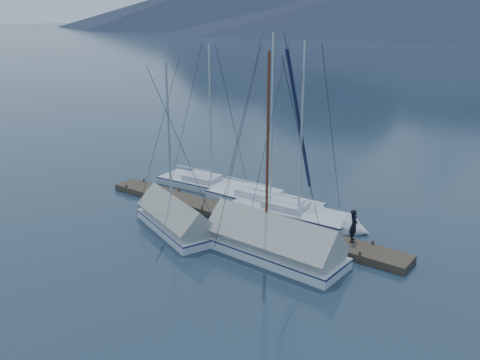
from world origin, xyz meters
name	(u,v)px	position (x,y,z in m)	size (l,w,h in m)	color
ground	(216,232)	(0.00, 0.00, 0.00)	(1000.00, 1000.00, 0.00)	#162533
dock	(240,218)	(0.00, 2.00, 0.11)	(18.00, 1.50, 0.54)	#382D23
mooring_posts	(232,212)	(-0.50, 2.00, 0.35)	(15.12, 1.52, 0.35)	#382D23
sailboat_open_left	(218,188)	(-3.88, 4.97, 0.17)	(7.35, 3.10, 9.54)	silver
sailboat_open_mid	(279,205)	(0.72, 4.59, 0.18)	(7.82, 3.36, 10.32)	silver
sailboat_open_right	(307,218)	(2.88, 4.02, 0.18)	(7.66, 3.25, 9.99)	silver
sailboat_covered_near	(263,243)	(3.13, -0.46, 0.49)	(7.67, 3.28, 9.87)	white
sailboat_covered_far	(171,219)	(-2.22, -0.81, 0.44)	(6.70, 4.07, 9.03)	white
person	(354,226)	(6.13, 2.45, 1.10)	(0.56, 0.37, 1.53)	black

